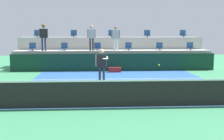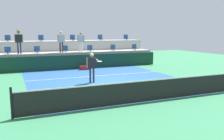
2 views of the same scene
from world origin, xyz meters
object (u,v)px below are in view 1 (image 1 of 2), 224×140
at_px(stadium_chair_upper_left, 74,34).
at_px(stadium_chair_lower_right, 160,47).
at_px(stadium_chair_upper_center, 111,34).
at_px(tennis_ball, 159,65).
at_px(stadium_chair_lower_far_right, 190,47).
at_px(tennis_player, 102,63).
at_px(stadium_chair_upper_far_left, 37,34).
at_px(stadium_chair_lower_far_left, 32,47).
at_px(stadium_chair_lower_mid_right, 129,47).
at_px(stadium_chair_upper_far_right, 183,34).
at_px(equipment_bag, 115,70).
at_px(spectator_with_hat, 44,34).
at_px(stadium_chair_lower_left, 64,47).
at_px(spectator_leaning_on_rail, 116,36).
at_px(stadium_chair_upper_right, 147,34).
at_px(spectator_in_white, 92,35).
at_px(stadium_chair_lower_mid_left, 97,47).

bearing_deg(stadium_chair_upper_left, stadium_chair_lower_right, -16.99).
bearing_deg(stadium_chair_upper_center, tennis_ball, -84.74).
bearing_deg(stadium_chair_lower_far_right, tennis_player, -133.03).
relative_size(stadium_chair_upper_far_left, tennis_ball, 7.65).
relative_size(stadium_chair_upper_center, tennis_ball, 7.65).
xyz_separation_m(stadium_chair_lower_far_left, stadium_chair_lower_mid_right, (6.41, 0.00, 0.00)).
bearing_deg(stadium_chair_upper_far_right, tennis_player, -126.43).
distance_m(stadium_chair_upper_left, equipment_bag, 5.09).
xyz_separation_m(stadium_chair_upper_center, tennis_player, (-1.01, -8.55, -1.29)).
bearing_deg(tennis_ball, stadium_chair_lower_mid_right, 90.05).
xyz_separation_m(stadium_chair_lower_far_left, stadium_chair_upper_center, (5.37, 1.80, 0.85)).
bearing_deg(stadium_chair_upper_far_left, stadium_chair_upper_left, 0.00).
bearing_deg(spectator_with_hat, tennis_player, -60.88).
distance_m(stadium_chair_lower_left, tennis_ball, 10.51).
xyz_separation_m(stadium_chair_upper_center, stadium_chair_upper_far_right, (5.30, 0.00, 0.00)).
height_order(stadium_chair_upper_center, spectator_leaning_on_rail, spectator_leaning_on_rail).
xyz_separation_m(stadium_chair_upper_far_left, stadium_chair_upper_right, (7.96, 0.00, 0.00)).
bearing_deg(stadium_chair_lower_mid_right, stadium_chair_lower_left, 180.00).
bearing_deg(stadium_chair_lower_far_right, spectator_in_white, -176.74).
height_order(stadium_chair_lower_mid_right, stadium_chair_lower_right, same).
bearing_deg(tennis_player, stadium_chair_upper_right, 66.93).
bearing_deg(tennis_player, spectator_leaning_on_rail, 79.70).
distance_m(spectator_with_hat, equipment_bag, 5.26).
relative_size(stadium_chair_lower_left, spectator_leaning_on_rail, 0.32).
bearing_deg(stadium_chair_upper_far_right, stadium_chair_upper_right, 180.00).
relative_size(stadium_chair_lower_right, stadium_chair_lower_far_right, 1.00).
xyz_separation_m(spectator_in_white, tennis_ball, (2.50, -9.19, -1.02)).
xyz_separation_m(stadium_chair_lower_mid_right, tennis_player, (-2.05, -6.75, -0.44)).
xyz_separation_m(stadium_chair_lower_left, stadium_chair_upper_center, (3.27, 1.80, 0.85)).
bearing_deg(spectator_in_white, stadium_chair_lower_far_left, 174.40).
xyz_separation_m(stadium_chair_lower_mid_right, equipment_bag, (-1.08, -1.94, -1.31)).
bearing_deg(stadium_chair_upper_center, stadium_chair_upper_far_left, 180.00).
distance_m(stadium_chair_upper_left, stadium_chair_upper_right, 5.36).
height_order(stadium_chair_upper_right, stadium_chair_upper_far_right, same).
xyz_separation_m(stadium_chair_lower_left, equipment_bag, (3.23, -1.94, -1.31)).
distance_m(stadium_chair_lower_far_left, spectator_in_white, 4.01).
bearing_deg(stadium_chair_lower_right, tennis_ball, -102.48).
bearing_deg(stadium_chair_upper_center, stadium_chair_lower_mid_left, -120.54).
height_order(stadium_chair_lower_far_left, stadium_chair_upper_left, stadium_chair_upper_left).
relative_size(stadium_chair_upper_far_right, spectator_with_hat, 0.30).
bearing_deg(stadium_chair_lower_right, spectator_in_white, -175.25).
bearing_deg(stadium_chair_upper_left, spectator_with_hat, -130.04).
distance_m(stadium_chair_upper_left, spectator_with_hat, 2.85).
bearing_deg(stadium_chair_lower_right, stadium_chair_upper_center, 150.38).
relative_size(stadium_chair_lower_left, stadium_chair_upper_far_right, 1.00).
bearing_deg(stadium_chair_upper_far_left, stadium_chair_lower_right, -11.96).
xyz_separation_m(stadium_chair_lower_mid_right, stadium_chair_upper_far_right, (4.26, 1.80, 0.85)).
bearing_deg(spectator_in_white, spectator_with_hat, -180.00).
relative_size(stadium_chair_upper_left, stadium_chair_upper_right, 1.00).
height_order(stadium_chair_lower_right, stadium_chair_lower_far_right, same).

